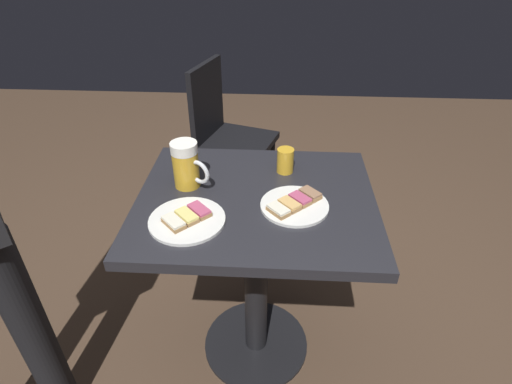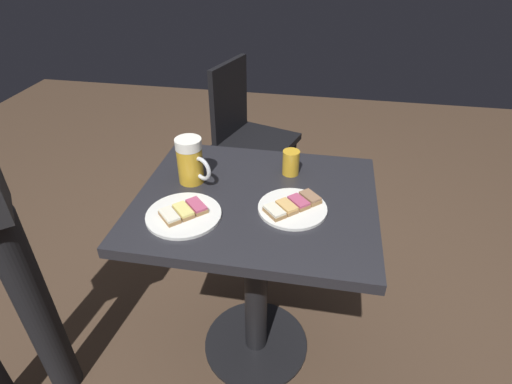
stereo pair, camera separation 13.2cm
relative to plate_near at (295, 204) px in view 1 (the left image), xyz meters
The scene contains 7 objects.
ground_plane 0.80m from the plate_near, 110.93° to the right, with size 6.00×6.00×0.00m, color #4C3828.
cafe_table 0.23m from the plate_near, 110.93° to the right, with size 0.65×0.78×0.78m.
plate_near is the anchor object (origin of this frame).
plate_far 0.34m from the plate_near, 73.98° to the right, with size 0.23×0.23×0.03m.
beer_mug 0.38m from the plate_near, 106.31° to the right, with size 0.10×0.13×0.16m.
beer_glass_small 0.22m from the plate_near, behind, with size 0.06×0.06×0.09m, color gold.
cafe_chair 1.08m from the plate_near, 160.60° to the right, with size 0.48×0.48×0.92m.
Camera 1 is at (1.10, 0.06, 1.54)m, focal length 28.63 mm.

